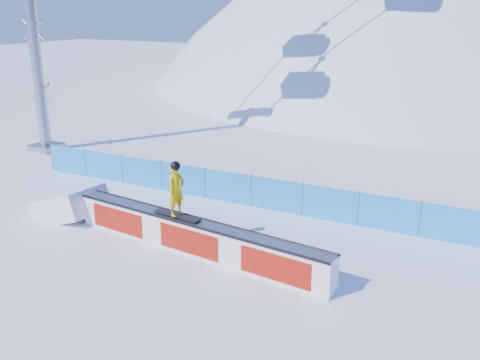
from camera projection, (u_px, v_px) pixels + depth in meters
The scene contains 6 objects.
ground at pixel (215, 261), 15.64m from camera, with size 160.00×160.00×0.00m, color white.
snow_hill at pixel (413, 254), 56.75m from camera, with size 64.00×64.00×64.00m.
safety_fence at pixel (276, 195), 19.25m from camera, with size 22.05×0.05×1.30m.
rail_box at pixel (194, 237), 15.93m from camera, with size 9.04×1.64×1.08m.
snow_ramp at pixel (71, 215), 19.07m from camera, with size 2.48×1.65×0.93m, color white, non-canonical shape.
snowboarder at pixel (176, 189), 15.83m from camera, with size 1.67×0.65×1.72m.
Camera 1 is at (7.11, -12.22, 7.13)m, focal length 40.00 mm.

